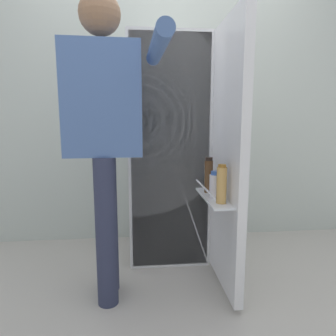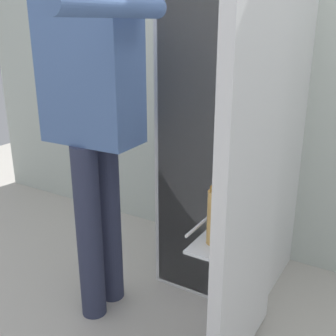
% 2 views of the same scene
% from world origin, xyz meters
% --- Properties ---
extents(ground_plane, '(6.66, 6.66, 0.00)m').
position_xyz_m(ground_plane, '(0.00, 0.00, 0.00)').
color(ground_plane, '#B7B2A8').
extents(kitchen_wall, '(4.40, 0.10, 2.68)m').
position_xyz_m(kitchen_wall, '(0.00, 0.90, 1.34)').
color(kitchen_wall, beige).
rests_on(kitchen_wall, ground_plane).
extents(refrigerator, '(0.64, 1.18, 1.66)m').
position_xyz_m(refrigerator, '(0.03, 0.50, 0.83)').
color(refrigerator, white).
rests_on(refrigerator, ground_plane).
extents(person, '(0.56, 0.74, 1.74)m').
position_xyz_m(person, '(-0.40, -0.06, 1.05)').
color(person, '#2D334C').
rests_on(person, ground_plane).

